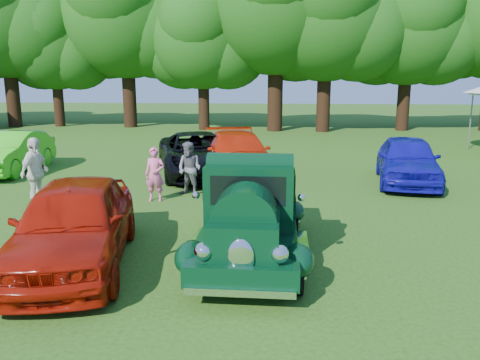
# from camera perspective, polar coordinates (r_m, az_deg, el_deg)

# --- Properties ---
(ground) EXTENTS (120.00, 120.00, 0.00)m
(ground) POSITION_cam_1_polar(r_m,az_deg,el_deg) (8.47, -1.83, -10.35)
(ground) COLOR #274810
(ground) RESTS_ON ground
(hero_pickup) EXTENTS (2.15, 4.62, 1.81)m
(hero_pickup) POSITION_cam_1_polar(r_m,az_deg,el_deg) (8.67, 1.32, -4.33)
(hero_pickup) COLOR black
(hero_pickup) RESTS_ON ground
(red_convertible) EXTENTS (2.77, 4.81, 1.54)m
(red_convertible) POSITION_cam_1_polar(r_m,az_deg,el_deg) (8.75, -19.55, -4.98)
(red_convertible) COLOR #991306
(red_convertible) RESTS_ON ground
(back_car_lime) EXTENTS (1.92, 4.50, 1.44)m
(back_car_lime) POSITION_cam_1_polar(r_m,az_deg,el_deg) (18.54, -26.15, 3.04)
(back_car_lime) COLOR green
(back_car_lime) RESTS_ON ground
(back_car_black) EXTENTS (3.89, 5.75, 1.46)m
(back_car_black) POSITION_cam_1_polar(r_m,az_deg,el_deg) (16.28, -5.24, 3.17)
(back_car_black) COLOR black
(back_car_black) RESTS_ON ground
(back_car_orange) EXTENTS (3.22, 5.53, 1.51)m
(back_car_orange) POSITION_cam_1_polar(r_m,az_deg,el_deg) (15.97, -0.35, 3.13)
(back_car_orange) COLOR #BD2106
(back_car_orange) RESTS_ON ground
(back_car_blue) EXTENTS (2.43, 4.66, 1.51)m
(back_car_blue) POSITION_cam_1_polar(r_m,az_deg,el_deg) (15.78, 19.73, 2.32)
(back_car_blue) COLOR #110EA1
(back_car_blue) RESTS_ON ground
(spectator_pink) EXTENTS (0.55, 0.37, 1.48)m
(spectator_pink) POSITION_cam_1_polar(r_m,az_deg,el_deg) (12.86, -10.33, 0.69)
(spectator_pink) COLOR #DB5A8E
(spectator_pink) RESTS_ON ground
(spectator_grey) EXTENTS (0.92, 0.83, 1.54)m
(spectator_grey) POSITION_cam_1_polar(r_m,az_deg,el_deg) (13.33, -6.17, 1.35)
(spectator_grey) COLOR slate
(spectator_grey) RESTS_ON ground
(spectator_white) EXTENTS (0.55, 1.10, 1.82)m
(spectator_white) POSITION_cam_1_polar(r_m,az_deg,el_deg) (13.11, -23.70, 0.83)
(spectator_white) COLOR silver
(spectator_white) RESTS_ON ground
(tree_line) EXTENTS (63.87, 10.85, 12.37)m
(tree_line) POSITION_cam_1_polar(r_m,az_deg,el_deg) (32.07, 0.66, 19.00)
(tree_line) COLOR black
(tree_line) RESTS_ON ground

